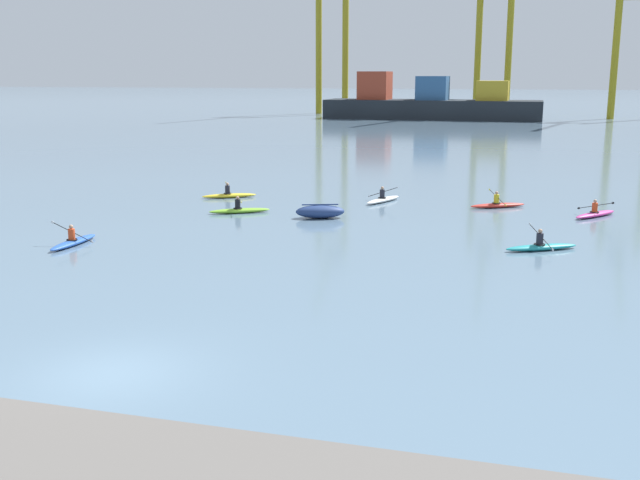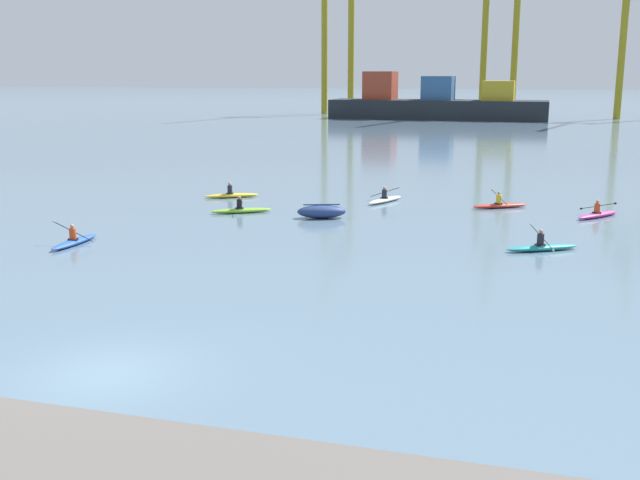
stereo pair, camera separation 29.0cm
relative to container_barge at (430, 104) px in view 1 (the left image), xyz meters
name	(u,v)px [view 1 (the left image)]	position (x,y,z in m)	size (l,w,h in m)	color
ground_plane	(112,373)	(7.29, -115.94, -2.61)	(800.00, 800.00, 0.00)	slate
container_barge	(430,104)	(0.00, 0.00, 0.00)	(36.77, 8.89, 8.07)	#1E2328
gantry_crane_west	(332,15)	(-21.01, 12.64, 16.06)	(6.52, 17.04, 37.27)	olive
gantry_crane_west_mid	(495,18)	(9.41, 14.61, 15.12)	(6.79, 19.77, 35.91)	olive
gantry_crane_east_mid	(638,21)	(33.29, 8.51, 13.67)	(7.50, 16.74, 32.59)	olive
capsized_dinghy	(320,212)	(6.64, -93.88, -2.26)	(2.82, 1.92, 0.76)	navy
kayak_teal	(541,246)	(17.97, -98.52, -2.44)	(3.24, 2.23, 1.05)	teal
kayak_magenta	(595,214)	(20.83, -89.48, -2.44)	(2.54, 3.06, 0.97)	#C13384
kayak_yellow	(229,195)	(-0.68, -88.85, -2.44)	(3.22, 2.28, 0.95)	yellow
kayak_white	(383,199)	(8.87, -87.84, -2.44)	(2.04, 3.38, 1.05)	silver
kayak_blue	(73,241)	(-2.29, -103.17, -2.44)	(2.16, 3.40, 1.09)	#2856B2
kayak_red	(498,205)	(15.62, -87.99, -2.44)	(3.24, 2.22, 0.99)	red
kayak_lime	(239,210)	(1.92, -93.64, -2.44)	(3.24, 2.23, 0.95)	#7ABC2D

